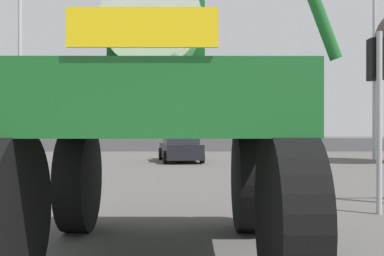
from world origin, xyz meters
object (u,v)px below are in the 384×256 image
Objects in this scene: sedan_ahead at (180,147)px; streetlight_far_left at (22,65)px; traffic_signal_near_right at (376,82)px; streetlight_far_right at (377,63)px; oversize_sprayer at (157,118)px.

streetlight_far_left is (-7.42, -0.83, 3.90)m from sedan_ahead.
traffic_signal_near_right is 16.17m from streetlight_far_right.
streetlight_far_left reaches higher than traffic_signal_near_right.
traffic_signal_near_right is 0.40× the size of streetlight_far_right.
traffic_signal_near_right is 0.43× the size of streetlight_far_left.
sedan_ahead is 0.51× the size of streetlight_far_left.
oversize_sprayer is at bearing -142.18° from traffic_signal_near_right.
oversize_sprayer is 0.54× the size of streetlight_far_right.
streetlight_far_left is at bearing 132.38° from traffic_signal_near_right.
oversize_sprayer is 0.58× the size of streetlight_far_left.
traffic_signal_near_right is at bearing -171.10° from sedan_ahead.
streetlight_far_left is at bearing -173.19° from streetlight_far_right.
traffic_signal_near_right reaches higher than sedan_ahead.
sedan_ahead is at bearing 0.12° from oversize_sprayer.
sedan_ahead is 1.20× the size of traffic_signal_near_right.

